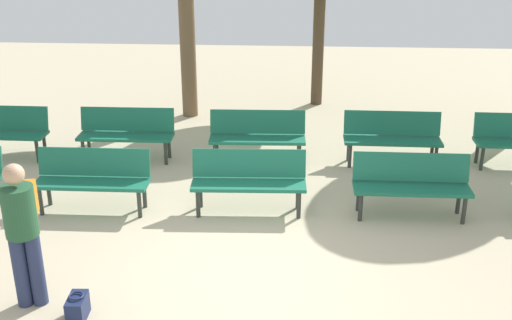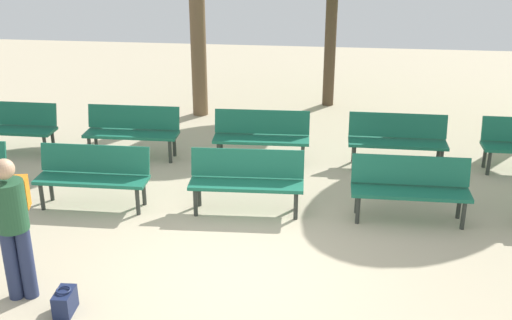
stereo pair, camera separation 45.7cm
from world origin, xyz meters
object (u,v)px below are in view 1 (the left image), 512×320
(bench_r0_c3, at_px, (411,182))
(bench_r1_c3, at_px, (392,135))
(bench_r0_c1, at_px, (93,176))
(bench_r1_c0, at_px, (1,129))
(bench_r1_c2, at_px, (257,134))
(visitor_with_backpack, at_px, (22,226))
(bench_r1_c1, at_px, (126,131))
(bench_r0_c2, at_px, (249,178))
(handbag, at_px, (78,307))

(bench_r0_c3, height_order, bench_r1_c3, same)
(bench_r0_c1, height_order, bench_r1_c0, same)
(bench_r1_c2, xyz_separation_m, visitor_with_backpack, (-2.21, -4.24, 0.43))
(bench_r1_c2, bearing_deg, bench_r1_c0, 178.54)
(bench_r1_c1, xyz_separation_m, visitor_with_backpack, (0.02, -4.25, 0.43))
(bench_r0_c2, xyz_separation_m, bench_r0_c3, (2.26, 0.00, 0.00))
(bench_r0_c2, relative_size, bench_r1_c2, 1.00)
(bench_r0_c2, height_order, bench_r1_c0, same)
(bench_r1_c1, height_order, visitor_with_backpack, visitor_with_backpack)
(bench_r1_c3, height_order, handbag, bench_r1_c3)
(bench_r0_c1, relative_size, bench_r0_c3, 1.00)
(bench_r1_c3, xyz_separation_m, handbag, (-3.87, -4.58, -0.37))
(bench_r1_c0, xyz_separation_m, bench_r1_c2, (4.41, 0.03, 0.00))
(bench_r0_c1, bearing_deg, bench_r0_c3, 0.75)
(bench_r1_c1, relative_size, bench_r1_c3, 1.00)
(bench_r1_c1, distance_m, visitor_with_backpack, 4.27)
(bench_r1_c1, xyz_separation_m, bench_r1_c3, (4.48, 0.07, 0.00))
(visitor_with_backpack, bearing_deg, bench_r0_c2, -146.92)
(bench_r1_c3, bearing_deg, bench_r0_c1, -155.30)
(bench_r1_c2, relative_size, bench_r1_c3, 1.01)
(bench_r0_c1, height_order, bench_r1_c3, same)
(bench_r0_c3, bearing_deg, bench_r1_c1, 157.56)
(bench_r1_c0, bearing_deg, bench_r1_c2, 0.76)
(bench_r0_c2, distance_m, bench_r1_c2, 1.85)
(bench_r1_c0, height_order, handbag, bench_r1_c0)
(bench_r1_c1, bearing_deg, bench_r0_c2, -40.42)
(bench_r0_c2, distance_m, bench_r1_c3, 2.97)
(bench_r1_c2, bearing_deg, visitor_with_backpack, -119.35)
(bench_r0_c1, bearing_deg, bench_r1_c1, 90.07)
(bench_r0_c1, xyz_separation_m, bench_r1_c2, (2.22, 1.94, 0.00))
(bench_r1_c2, bearing_deg, bench_r1_c3, 0.09)
(bench_r0_c2, bearing_deg, bench_r1_c3, 38.20)
(bench_r0_c3, distance_m, bench_r1_c2, 2.91)
(bench_r0_c1, height_order, handbag, bench_r0_c1)
(bench_r0_c1, xyz_separation_m, handbag, (0.59, -2.57, -0.37))
(visitor_with_backpack, relative_size, handbag, 5.02)
(bench_r0_c1, relative_size, bench_r1_c1, 1.00)
(bench_r1_c0, distance_m, handbag, 5.29)
(handbag, bearing_deg, bench_r1_c0, 121.91)
(bench_r0_c3, xyz_separation_m, bench_r1_c0, (-6.65, 1.82, 0.00))
(visitor_with_backpack, xyz_separation_m, handbag, (0.59, -0.27, -0.80))
(bench_r0_c2, relative_size, bench_r0_c3, 1.01)
(bench_r1_c2, relative_size, handbag, 4.91)
(bench_r0_c3, height_order, visitor_with_backpack, visitor_with_backpack)
(bench_r1_c2, xyz_separation_m, bench_r1_c3, (2.25, 0.08, 0.00))
(bench_r1_c0, relative_size, visitor_with_backpack, 0.97)
(bench_r1_c1, height_order, handbag, bench_r1_c1)
(bench_r0_c2, bearing_deg, handbag, -123.41)
(bench_r1_c3, bearing_deg, bench_r0_c2, -139.14)
(visitor_with_backpack, bearing_deg, bench_r1_c3, -150.26)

